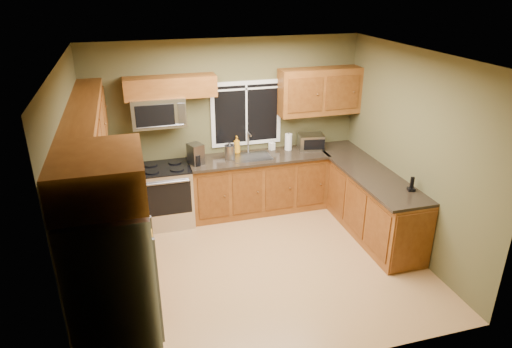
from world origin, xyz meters
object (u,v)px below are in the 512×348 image
toaster_oven (311,142)px  cordless_phone (411,187)px  soap_bottle_a (237,145)px  refrigerator (116,291)px  coffee_maker (196,155)px  paper_towel_roll (288,142)px  range (166,195)px  microwave (158,112)px  soap_bottle_b (272,144)px  kettle (230,152)px

toaster_oven → cordless_phone: size_ratio=2.24×
soap_bottle_a → toaster_oven: bearing=-6.6°
refrigerator → coffee_maker: size_ratio=5.85×
paper_towel_roll → toaster_oven: bearing=-10.7°
refrigerator → range: refrigerator is taller
refrigerator → toaster_oven: size_ratio=4.12×
paper_towel_roll → soap_bottle_a: 0.84m
refrigerator → microwave: (0.69, 2.91, 0.83)m
paper_towel_roll → refrigerator: bearing=-132.6°
refrigerator → coffee_maker: 2.98m
toaster_oven → soap_bottle_b: (-0.61, 0.14, -0.03)m
range → soap_bottle_a: bearing=11.1°
kettle → refrigerator: bearing=-121.5°
microwave → soap_bottle_a: (1.17, 0.09, -0.65)m
toaster_oven → coffee_maker: coffee_maker is taller
soap_bottle_b → cordless_phone: 2.34m
range → coffee_maker: size_ratio=3.05×
kettle → soap_bottle_a: same height
cordless_phone → coffee_maker: bearing=146.3°
toaster_oven → soap_bottle_b: toaster_oven is taller
toaster_oven → cordless_phone: bearing=-69.9°
microwave → paper_towel_roll: bearing=0.7°
microwave → cordless_phone: (3.03, -1.87, -0.73)m
toaster_oven → paper_towel_roll: paper_towel_roll is taller
toaster_oven → paper_towel_roll: size_ratio=1.48×
microwave → paper_towel_roll: size_ratio=2.58×
range → paper_towel_roll: bearing=4.6°
soap_bottle_b → refrigerator: bearing=-129.1°
toaster_oven → range: bearing=-177.8°
toaster_oven → soap_bottle_a: (-1.19, 0.14, 0.02)m
microwave → paper_towel_roll: 2.11m
kettle → paper_towel_roll: 1.02m
paper_towel_roll → cordless_phone: bearing=-61.5°
soap_bottle_a → paper_towel_roll: bearing=-4.8°
kettle → paper_towel_roll: paper_towel_roll is taller
range → soap_bottle_b: 1.85m
soap_bottle_b → range: bearing=-172.5°
kettle → soap_bottle_a: 0.29m
soap_bottle_a → soap_bottle_b: size_ratio=1.57×
kettle → paper_towel_roll: (1.00, 0.17, 0.00)m
paper_towel_roll → soap_bottle_a: bearing=175.2°
range → toaster_oven: size_ratio=2.15×
refrigerator → paper_towel_roll: refrigerator is taller
microwave → soap_bottle_a: bearing=4.6°
coffee_maker → paper_towel_roll: 1.54m
coffee_maker → soap_bottle_b: bearing=11.8°
microwave → soap_bottle_a: 1.34m
kettle → soap_bottle_b: size_ratio=1.58×
refrigerator → range: size_ratio=1.92×
soap_bottle_b → cordless_phone: cordless_phone is taller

